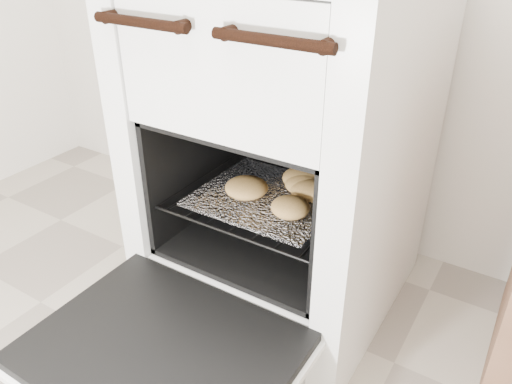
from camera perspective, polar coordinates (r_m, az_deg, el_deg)
stove at (r=1.36m, az=3.52°, el=4.72°), size 0.64×0.72×0.99m
oven_door at (r=1.15m, az=-10.73°, el=-17.50°), size 0.58×0.45×0.04m
oven_rack at (r=1.35m, az=1.93°, el=-0.38°), size 0.47×0.45×0.01m
foil_sheet at (r=1.33m, az=1.47°, el=-0.53°), size 0.36×0.32×0.01m
baked_rolls at (r=1.31m, az=4.36°, el=0.38°), size 0.31×0.30×0.05m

